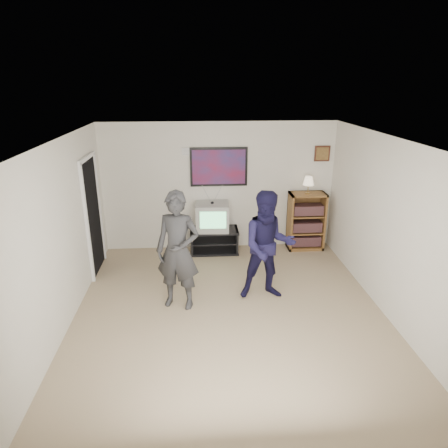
{
  "coord_description": "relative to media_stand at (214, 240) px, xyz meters",
  "views": [
    {
      "loc": [
        -0.45,
        -5.05,
        3.23
      ],
      "look_at": [
        -0.03,
        0.65,
        1.15
      ],
      "focal_mm": 32.0,
      "sensor_mm": 36.0,
      "label": 1
    }
  ],
  "objects": [
    {
      "name": "room_shell",
      "position": [
        0.11,
        -1.88,
        1.02
      ],
      "size": [
        4.51,
        5.0,
        2.51
      ],
      "color": "#8F805A",
      "rests_on": "ground"
    },
    {
      "name": "media_stand",
      "position": [
        0.0,
        0.0,
        0.0
      ],
      "size": [
        0.94,
        0.53,
        0.47
      ],
      "rotation": [
        0.0,
        0.0,
        -0.01
      ],
      "color": "black",
      "rests_on": "room_shell"
    },
    {
      "name": "crt_television",
      "position": [
        -0.03,
        0.0,
        0.5
      ],
      "size": [
        0.65,
        0.56,
        0.53
      ],
      "primitive_type": null,
      "rotation": [
        0.0,
        0.0,
        -0.05
      ],
      "color": "#9D9E99",
      "rests_on": "media_stand"
    },
    {
      "name": "bookshelf",
      "position": [
        1.83,
        0.05,
        0.34
      ],
      "size": [
        0.7,
        0.4,
        1.15
      ],
      "primitive_type": null,
      "color": "brown",
      "rests_on": "room_shell"
    },
    {
      "name": "table_lamp",
      "position": [
        1.81,
        0.02,
        1.08
      ],
      "size": [
        0.21,
        0.21,
        0.34
      ],
      "primitive_type": null,
      "color": "beige",
      "rests_on": "bookshelf"
    },
    {
      "name": "person_tall",
      "position": [
        -0.62,
        -1.96,
        0.66
      ],
      "size": [
        0.75,
        0.6,
        1.78
      ],
      "primitive_type": "imported",
      "rotation": [
        0.0,
        0.0,
        -0.29
      ],
      "color": "#2A2A2C",
      "rests_on": "room_shell"
    },
    {
      "name": "person_short",
      "position": [
        0.73,
        -1.8,
        0.62
      ],
      "size": [
        0.84,
        0.65,
        1.71
      ],
      "primitive_type": "imported",
      "rotation": [
        0.0,
        0.0,
        0.01
      ],
      "color": "black",
      "rests_on": "room_shell"
    },
    {
      "name": "controller_left",
      "position": [
        -0.68,
        -1.73,
        0.89
      ],
      "size": [
        0.05,
        0.13,
        0.04
      ],
      "primitive_type": "cube",
      "rotation": [
        0.0,
        0.0,
        0.12
      ],
      "color": "white",
      "rests_on": "person_tall"
    },
    {
      "name": "controller_right",
      "position": [
        0.7,
        -1.57,
        0.84
      ],
      "size": [
        0.09,
        0.13,
        0.04
      ],
      "primitive_type": "cube",
      "rotation": [
        0.0,
        0.0,
        -0.42
      ],
      "color": "white",
      "rests_on": "person_short"
    },
    {
      "name": "poster",
      "position": [
        0.11,
        0.25,
        1.42
      ],
      "size": [
        1.1,
        0.03,
        0.75
      ],
      "primitive_type": "cube",
      "color": "black",
      "rests_on": "room_shell"
    },
    {
      "name": "air_vent",
      "position": [
        -0.44,
        0.25,
        1.72
      ],
      "size": [
        0.28,
        0.02,
        0.14
      ],
      "primitive_type": "cube",
      "color": "white",
      "rests_on": "room_shell"
    },
    {
      "name": "small_picture",
      "position": [
        2.11,
        0.25,
        1.65
      ],
      "size": [
        0.3,
        0.03,
        0.3
      ],
      "primitive_type": "cube",
      "color": "#442015",
      "rests_on": "room_shell"
    },
    {
      "name": "doorway",
      "position": [
        -2.12,
        -0.63,
        0.77
      ],
      "size": [
        0.03,
        0.85,
        2.0
      ],
      "primitive_type": "cube",
      "color": "black",
      "rests_on": "room_shell"
    }
  ]
}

